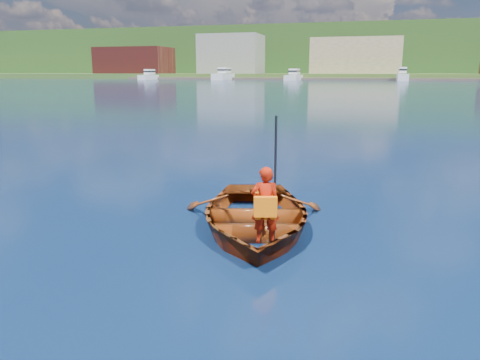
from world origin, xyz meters
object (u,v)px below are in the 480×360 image
rowboat (254,216)px  marina_yachts (337,76)px  child_paddler (265,205)px  dock (358,79)px

rowboat → marina_yachts: (-9.02, 143.10, 1.12)m
rowboat → marina_yachts: bearing=93.6°
child_paddler → rowboat: bearing=114.1°
rowboat → child_paddler: 1.02m
rowboat → child_paddler: bearing=-65.9°
child_paddler → dock: child_paddler is taller
rowboat → marina_yachts: marina_yachts is taller
child_paddler → dock: 148.63m
rowboat → dock: bearing=91.1°
rowboat → dock: 147.79m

